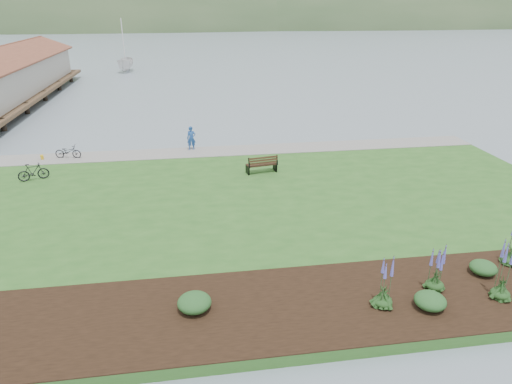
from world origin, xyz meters
TOP-DOWN VIEW (x-y plane):
  - ground at (0.00, 0.00)m, footprint 600.00×600.00m
  - lawn at (0.00, -2.00)m, footprint 34.00×20.00m
  - shoreline_path at (0.00, 6.90)m, footprint 34.00×2.20m
  - garden_bed at (3.00, -9.80)m, footprint 24.00×4.40m
  - far_hillside at (20.00, 170.00)m, footprint 580.00×80.00m
  - pier_pavilion at (-20.00, 27.52)m, footprint 8.00×36.00m
  - park_bench at (1.92, 2.49)m, footprint 1.81×0.98m
  - person at (-1.95, 7.50)m, footprint 0.70×0.51m
  - bicycle_a at (-9.59, 6.91)m, footprint 0.83×1.69m
  - bicycle_b at (-10.59, 3.23)m, footprint 0.97×1.64m
  - sailboat at (-10.58, 48.23)m, footprint 9.50×9.65m
  - pannier at (-11.16, 6.86)m, footprint 0.25×0.31m
  - echium_0 at (3.74, -10.27)m, footprint 0.62×0.62m
  - echium_1 at (5.85, -9.65)m, footprint 0.62×0.62m
  - echium_2 at (7.73, -10.45)m, footprint 0.62×0.62m
  - shrub_0 at (-2.21, -9.59)m, footprint 1.08×1.08m
  - shrub_1 at (5.18, -10.59)m, footprint 1.00×1.00m
  - shrub_2 at (8.04, -9.03)m, footprint 0.94×0.94m

SIDE VIEW (x-z plane):
  - ground at x=0.00m, z-range 0.00..0.00m
  - far_hillside at x=20.00m, z-range -19.00..19.00m
  - sailboat at x=-10.58m, z-range -11.63..11.63m
  - lawn at x=0.00m, z-range 0.00..0.40m
  - shoreline_path at x=0.00m, z-range 0.40..0.43m
  - garden_bed at x=3.00m, z-range 0.40..0.44m
  - pannier at x=-11.16m, z-range 0.40..0.68m
  - shrub_2 at x=8.04m, z-range 0.44..0.91m
  - shrub_1 at x=5.18m, z-range 0.44..0.94m
  - shrub_0 at x=-2.21m, z-range 0.44..0.98m
  - bicycle_a at x=-9.59m, z-range 0.40..1.25m
  - bicycle_b at x=-10.59m, z-range 0.40..1.35m
  - park_bench at x=1.92m, z-range 0.40..1.46m
  - echium_0 at x=3.74m, z-range 0.19..2.09m
  - echium_1 at x=5.85m, z-range 0.30..2.07m
  - person at x=-1.95m, z-range 0.40..2.24m
  - echium_2 at x=7.73m, z-range 0.24..2.41m
  - pier_pavilion at x=-20.00m, z-range -0.06..5.34m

